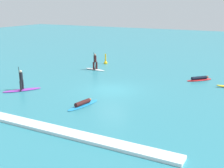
% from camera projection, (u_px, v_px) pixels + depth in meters
% --- Properties ---
extents(ground_plane, '(120.00, 120.00, 0.00)m').
position_uv_depth(ground_plane, '(112.00, 90.00, 24.72)').
color(ground_plane, teal).
rests_on(ground_plane, ground).
extents(surfer_on_red_board, '(2.33, 2.42, 0.39)m').
position_uv_depth(surfer_on_red_board, '(200.00, 79.00, 27.72)').
color(surfer_on_red_board, red).
rests_on(surfer_on_red_board, ground_plane).
extents(surfer_on_white_board, '(2.61, 0.88, 2.01)m').
position_uv_depth(surfer_on_white_board, '(95.00, 65.00, 31.97)').
color(surfer_on_white_board, white).
rests_on(surfer_on_white_board, ground_plane).
extents(surfer_on_purple_board, '(2.40, 2.89, 2.05)m').
position_uv_depth(surfer_on_purple_board, '(22.00, 86.00, 24.42)').
color(surfer_on_purple_board, purple).
rests_on(surfer_on_purple_board, ground_plane).
extents(surfer_on_blue_board, '(1.10, 3.07, 0.38)m').
position_uv_depth(surfer_on_blue_board, '(83.00, 104.00, 20.85)').
color(surfer_on_blue_board, '#1E8CD1').
rests_on(surfer_on_blue_board, ground_plane).
extents(marker_buoy, '(0.44, 0.44, 1.30)m').
position_uv_depth(marker_buoy, '(106.00, 62.00, 35.21)').
color(marker_buoy, yellow).
rests_on(marker_buoy, ground_plane).
extents(wave_crest, '(16.79, 0.90, 0.18)m').
position_uv_depth(wave_crest, '(41.00, 127.00, 17.12)').
color(wave_crest, white).
rests_on(wave_crest, ground_plane).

